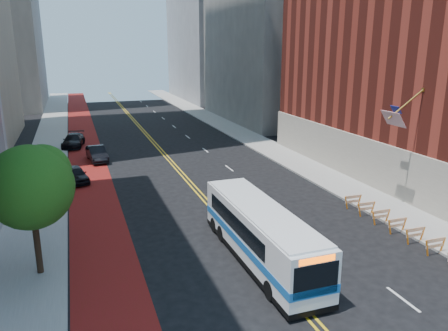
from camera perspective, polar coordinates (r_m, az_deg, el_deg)
ground at (r=21.79m, az=8.73°, el=-16.44°), size 160.00×160.00×0.00m
sidewalk_left at (r=47.71m, az=-22.15°, el=0.43°), size 4.00×140.00×0.15m
sidewalk_right at (r=52.03m, az=5.18°, el=2.68°), size 4.00×140.00×0.15m
bus_lane_paint at (r=47.64m, az=-17.47°, el=0.75°), size 3.60×140.00×0.01m
center_line_inner at (r=48.44m, az=-8.10°, el=1.55°), size 0.14×140.00×0.01m
center_line_outer at (r=48.50m, az=-7.68°, el=1.58°), size 0.14×140.00×0.01m
lane_dashes at (r=57.12m, az=-4.76°, el=3.75°), size 0.14×98.20×0.01m
construction_barriers at (r=29.11m, az=22.67°, el=-7.56°), size 1.42×10.91×1.00m
street_tree at (r=23.32m, az=-23.87°, el=-2.20°), size 4.20×4.20×6.70m
transit_bus at (r=24.03m, az=4.68°, el=-8.74°), size 2.59×11.36×3.12m
car_a at (r=39.89m, az=-18.84°, el=-1.10°), size 2.57×4.36×1.39m
car_b at (r=46.59m, az=-16.26°, el=1.49°), size 2.14×4.76×1.52m
car_c at (r=54.06m, az=-19.08°, el=3.11°), size 2.99×5.49×1.51m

